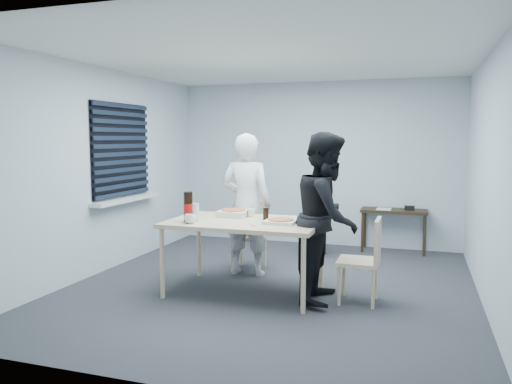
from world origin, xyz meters
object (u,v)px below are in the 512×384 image
(chair_right, at_px, (367,255))
(side_table, at_px, (394,215))
(soda_bottle, at_px, (188,207))
(person_white, at_px, (246,204))
(backpack, at_px, (315,210))
(mug_a, at_px, (190,219))
(chair_far, at_px, (251,230))
(mug_b, at_px, (251,213))
(stool, at_px, (315,231))
(person_black, at_px, (327,217))
(dining_table, at_px, (245,226))

(chair_right, height_order, side_table, chair_right)
(side_table, xyz_separation_m, soda_bottle, (-2.03, -2.83, 0.40))
(person_white, bearing_deg, backpack, -117.02)
(person_white, relative_size, mug_a, 14.39)
(chair_far, height_order, mug_b, mug_b)
(chair_far, height_order, soda_bottle, soda_bottle)
(stool, bearing_deg, chair_right, -64.02)
(person_black, bearing_deg, chair_right, -87.55)
(stool, relative_size, mug_b, 4.70)
(dining_table, distance_m, chair_right, 1.34)
(dining_table, relative_size, backpack, 3.97)
(chair_right, xyz_separation_m, stool, (-0.93, 1.90, -0.15))
(mug_b, bearing_deg, dining_table, -86.26)
(side_table, bearing_deg, chair_far, -137.88)
(person_white, height_order, soda_bottle, person_white)
(mug_a, bearing_deg, backpack, 68.82)
(person_black, bearing_deg, dining_table, 92.18)
(chair_far, xyz_separation_m, soda_bottle, (-0.29, -1.26, 0.45))
(dining_table, height_order, soda_bottle, soda_bottle)
(person_white, xyz_separation_m, backpack, (0.62, 1.22, -0.21))
(person_black, distance_m, stool, 2.06)
(chair_right, distance_m, mug_a, 1.89)
(dining_table, xyz_separation_m, stool, (0.39, 1.96, -0.39))
(person_white, bearing_deg, stool, -116.78)
(chair_far, xyz_separation_m, backpack, (0.67, 0.92, 0.16))
(chair_right, distance_m, soda_bottle, 1.96)
(stool, bearing_deg, soda_bottle, -113.64)
(person_black, xyz_separation_m, side_table, (0.56, 2.56, -0.32))
(chair_far, relative_size, soda_bottle, 2.75)
(person_black, height_order, stool, person_black)
(side_table, height_order, soda_bottle, soda_bottle)
(backpack, xyz_separation_m, mug_b, (-0.41, -1.66, 0.18))
(dining_table, height_order, stool, dining_table)
(chair_right, height_order, soda_bottle, soda_bottle)
(chair_right, xyz_separation_m, person_white, (-1.55, 0.67, 0.37))
(soda_bottle, bearing_deg, person_white, 70.65)
(side_table, distance_m, backpack, 1.26)
(chair_right, xyz_separation_m, soda_bottle, (-1.89, -0.28, 0.45))
(dining_table, height_order, backpack, backpack)
(mug_a, bearing_deg, stool, 68.93)
(dining_table, bearing_deg, mug_a, -145.48)
(side_table, bearing_deg, mug_a, -123.66)
(mug_a, bearing_deg, chair_right, 12.16)
(dining_table, bearing_deg, stool, 78.67)
(stool, bearing_deg, backpack, -90.00)
(person_black, bearing_deg, side_table, -12.33)
(mug_a, height_order, mug_b, mug_a)
(stool, height_order, backpack, backpack)
(dining_table, relative_size, mug_b, 16.56)
(chair_right, height_order, backpack, chair_right)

